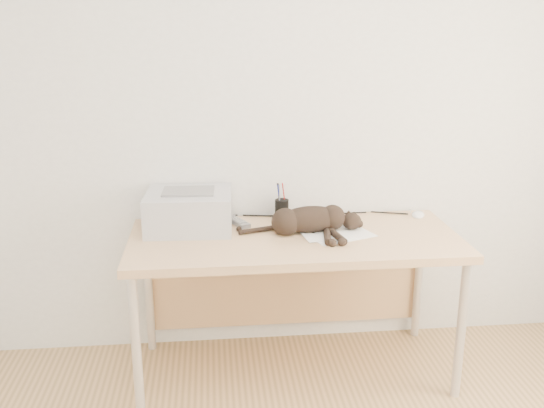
{
  "coord_description": "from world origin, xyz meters",
  "views": [
    {
      "loc": [
        -0.39,
        -1.35,
        1.74
      ],
      "look_at": [
        -0.12,
        1.34,
        0.92
      ],
      "focal_mm": 40.0,
      "sensor_mm": 36.0,
      "label": 1
    }
  ],
  "objects": [
    {
      "name": "cable_tangle",
      "position": [
        0.0,
        1.7,
        0.75
      ],
      "size": [
        1.36,
        0.08,
        0.01
      ],
      "primitive_type": null,
      "color": "black",
      "rests_on": "desk"
    },
    {
      "name": "wall_back",
      "position": [
        0.0,
        1.75,
        1.3
      ],
      "size": [
        3.5,
        0.0,
        3.5
      ],
      "primitive_type": "plane",
      "rotation": [
        1.57,
        0.0,
        0.0
      ],
      "color": "white",
      "rests_on": "floor"
    },
    {
      "name": "printer",
      "position": [
        -0.51,
        1.56,
        0.84
      ],
      "size": [
        0.44,
        0.38,
        0.2
      ],
      "color": "#B1B1B6",
      "rests_on": "desk"
    },
    {
      "name": "desk",
      "position": [
        0.0,
        1.48,
        0.61
      ],
      "size": [
        1.6,
        0.7,
        0.74
      ],
      "color": "#DEB181",
      "rests_on": "floor"
    },
    {
      "name": "pen_cup",
      "position": [
        -0.03,
        1.68,
        0.79
      ],
      "size": [
        0.07,
        0.07,
        0.19
      ],
      "color": "black",
      "rests_on": "desk"
    },
    {
      "name": "mug",
      "position": [
        -0.35,
        1.67,
        0.78
      ],
      "size": [
        0.12,
        0.12,
        0.08
      ],
      "primitive_type": "imported",
      "rotation": [
        0.0,
        0.0,
        1.04
      ],
      "color": "white",
      "rests_on": "desk"
    },
    {
      "name": "mouse",
      "position": [
        0.7,
        1.64,
        0.76
      ],
      "size": [
        0.11,
        0.13,
        0.04
      ],
      "primitive_type": "ellipsoid",
      "rotation": [
        0.0,
        0.0,
        -0.4
      ],
      "color": "white",
      "rests_on": "desk"
    },
    {
      "name": "papers",
      "position": [
        0.2,
        1.4,
        0.74
      ],
      "size": [
        0.38,
        0.31,
        0.01
      ],
      "color": "white",
      "rests_on": "desk"
    },
    {
      "name": "remote_grey",
      "position": [
        -0.27,
        1.61,
        0.75
      ],
      "size": [
        0.13,
        0.19,
        0.02
      ],
      "primitive_type": "cube",
      "rotation": [
        0.0,
        0.0,
        0.45
      ],
      "color": "slate",
      "rests_on": "desk"
    },
    {
      "name": "remote_black",
      "position": [
        0.14,
        1.5,
        0.75
      ],
      "size": [
        0.16,
        0.19,
        0.02
      ],
      "primitive_type": "cube",
      "rotation": [
        0.0,
        0.0,
        -0.67
      ],
      "color": "black",
      "rests_on": "desk"
    },
    {
      "name": "cat",
      "position": [
        0.07,
        1.44,
        0.8
      ],
      "size": [
        0.62,
        0.28,
        0.14
      ],
      "rotation": [
        0.0,
        0.0,
        0.06
      ],
      "color": "black",
      "rests_on": "desk"
    }
  ]
}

